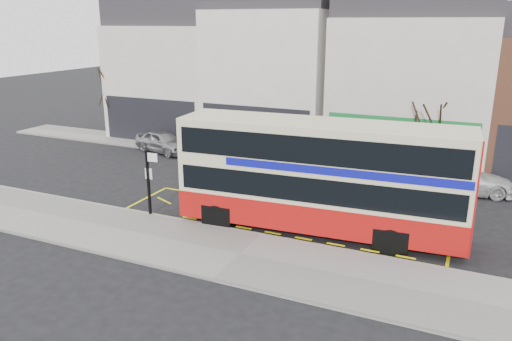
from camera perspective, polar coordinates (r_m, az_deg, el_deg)
The scene contains 15 objects.
ground at distance 20.51m, azimuth 1.00°, elevation -7.25°, with size 120.00×120.00×0.00m, color black.
pavement at distance 18.59m, azimuth -1.85°, elevation -9.67°, with size 40.00×4.00×0.15m, color gray.
kerb at distance 20.16m, azimuth 0.58°, elevation -7.45°, with size 40.00×0.15×0.15m, color gray.
far_pavement at distance 30.32m, azimuth 9.28°, elevation 0.70°, with size 50.00×3.00×0.15m, color gray.
road_markings at distance 21.87m, azimuth 2.67°, elevation -5.68°, with size 14.00×3.40×0.01m, color #F6ED0C, non-canonical shape.
terrace_far_left at distance 38.55m, azimuth -8.78°, elevation 11.32°, with size 8.00×8.01×10.80m.
terrace_left at distance 34.82m, azimuth 2.55°, elevation 11.76°, with size 8.00×8.01×11.80m.
terrace_green_shop at distance 32.60m, azimuth 17.63°, elevation 10.23°, with size 9.00×8.01×11.30m.
double_decker_bus at distance 20.10m, azimuth 7.45°, elevation -0.57°, with size 11.60×3.38×4.58m.
bus_stop_post at distance 22.03m, azimuth -12.10°, elevation -0.63°, with size 0.73×0.14×2.91m.
car_silver at distance 33.39m, azimuth -10.58°, elevation 3.27°, with size 1.70×4.23×1.44m, color #98999D.
car_grey at distance 28.35m, azimuth 5.19°, elevation 1.00°, with size 1.43×4.11×1.35m, color #484B50.
car_white at distance 27.12m, azimuth 22.36°, elevation -0.84°, with size 2.05×5.04×1.46m, color white.
street_tree_left at distance 38.37m, azimuth -16.11°, elevation 10.23°, with size 3.00×3.00×6.47m.
street_tree_right at distance 28.44m, azimuth 19.13°, elevation 6.35°, with size 2.49×2.49×5.37m.
Camera 1 is at (7.39, -17.22, 8.34)m, focal length 35.00 mm.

